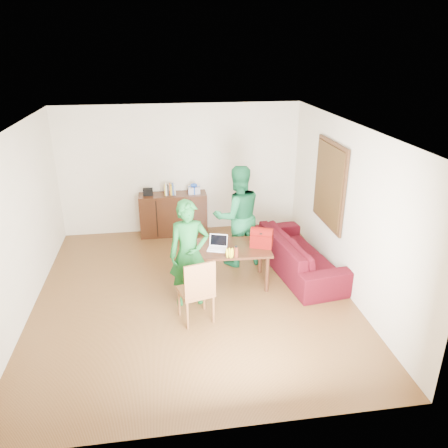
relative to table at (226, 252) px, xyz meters
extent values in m
cube|color=#402510|center=(-0.58, -0.27, -0.65)|extent=(5.00, 5.50, 0.10)
cube|color=white|center=(-0.58, -0.27, 2.15)|extent=(5.00, 5.50, 0.10)
cube|color=beige|center=(-0.58, 2.53, 0.75)|extent=(5.00, 0.10, 2.70)
cube|color=beige|center=(-0.58, -3.07, 0.75)|extent=(5.00, 0.10, 2.70)
cube|color=beige|center=(-3.13, -0.27, 0.75)|extent=(0.10, 5.50, 2.70)
cube|color=beige|center=(1.97, -0.27, 0.75)|extent=(0.10, 5.50, 2.70)
cube|color=#3F2614|center=(1.88, 0.43, 0.95)|extent=(0.04, 1.28, 1.48)
cube|color=#533319|center=(1.85, 0.43, 0.95)|extent=(0.01, 1.18, 1.36)
cube|color=black|center=(-0.78, 2.24, -0.15)|extent=(1.40, 0.45, 0.90)
cube|color=black|center=(-1.28, 2.24, 0.37)|extent=(0.20, 0.14, 0.14)
cube|color=#A6A4AD|center=(-0.33, 2.24, 0.37)|extent=(0.24, 0.22, 0.14)
ellipsoid|color=#1A43A9|center=(-0.33, 2.24, 0.48)|extent=(0.14, 0.14, 0.07)
cube|color=black|center=(0.00, 0.00, 0.06)|extent=(1.49, 0.89, 0.04)
cylinder|color=black|center=(-0.66, -0.29, -0.28)|extent=(0.06, 0.06, 0.64)
cylinder|color=black|center=(0.63, -0.36, -0.28)|extent=(0.06, 0.06, 0.64)
cylinder|color=black|center=(-0.63, 0.36, -0.28)|extent=(0.06, 0.06, 0.64)
cylinder|color=black|center=(0.66, 0.29, -0.28)|extent=(0.06, 0.06, 0.64)
cube|color=brown|center=(-0.59, -0.97, -0.13)|extent=(0.56, 0.54, 0.05)
cube|color=brown|center=(-0.54, -1.16, 0.16)|extent=(0.45, 0.15, 0.52)
imported|color=#135721|center=(-0.64, -0.49, 0.25)|extent=(0.65, 0.45, 1.69)
imported|color=#145D33|center=(0.33, 0.73, 0.33)|extent=(1.01, 0.84, 1.86)
cube|color=white|center=(-0.15, -0.06, 0.09)|extent=(0.35, 0.29, 0.02)
cube|color=black|center=(-0.15, -0.06, 0.20)|extent=(0.31, 0.17, 0.19)
cylinder|color=#5F2415|center=(0.11, -0.37, 0.18)|extent=(0.06, 0.06, 0.19)
cube|color=#680B06|center=(0.59, -0.06, 0.21)|extent=(0.41, 0.32, 0.26)
imported|color=#39070E|center=(1.37, 0.28, -0.27)|extent=(1.20, 2.38, 0.67)
camera|label=1|loc=(-0.99, -6.44, 3.20)|focal=35.00mm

